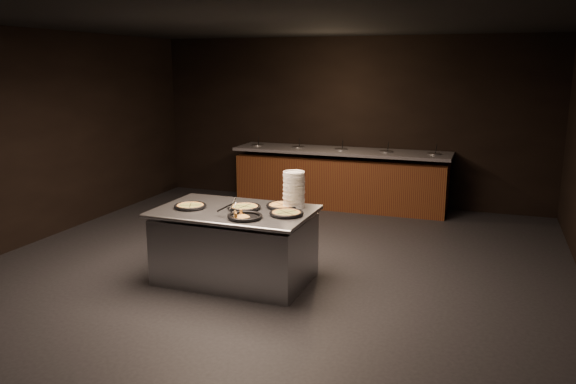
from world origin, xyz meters
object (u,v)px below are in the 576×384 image
(pan_veggie_whole, at_px, (190,206))
(pan_cheese_whole, at_px, (244,207))
(serving_counter, at_px, (235,246))
(plate_stack, at_px, (294,190))

(pan_veggie_whole, relative_size, pan_cheese_whole, 0.98)
(serving_counter, relative_size, pan_veggie_whole, 4.79)
(plate_stack, height_order, pan_cheese_whole, plate_stack)
(plate_stack, bearing_deg, serving_counter, -151.62)
(pan_cheese_whole, bearing_deg, serving_counter, -147.70)
(plate_stack, distance_m, pan_cheese_whole, 0.59)
(plate_stack, bearing_deg, pan_veggie_whole, -159.01)
(plate_stack, distance_m, pan_veggie_whole, 1.19)
(serving_counter, distance_m, pan_veggie_whole, 0.68)
(plate_stack, relative_size, pan_veggie_whole, 1.11)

